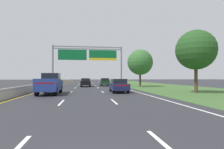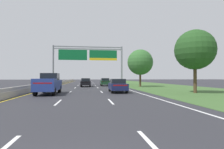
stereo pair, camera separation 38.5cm
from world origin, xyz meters
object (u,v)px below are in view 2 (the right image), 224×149
overhead_sign_gantry (88,57)px  roadside_tree_near (195,50)px  car_darkgreen_right_lane_sedan (105,82)px  car_black_centre_lane_sedan (86,82)px  car_navy_right_lane_sedan (118,85)px  pickup_truck_blue (49,84)px  roadside_tree_mid (140,62)px

overhead_sign_gantry → roadside_tree_near: (11.73, -21.22, -1.32)m
car_darkgreen_right_lane_sedan → car_black_centre_lane_sedan: bearing=128.7°
car_navy_right_lane_sedan → roadside_tree_near: 9.53m
overhead_sign_gantry → pickup_truck_blue: overhead_sign_gantry is taller
car_black_centre_lane_sedan → roadside_tree_near: 20.46m
pickup_truck_blue → roadside_tree_near: size_ratio=0.77×
car_navy_right_lane_sedan → roadside_tree_mid: 14.30m
overhead_sign_gantry → car_black_centre_lane_sedan: (-0.48, -5.30, -5.31)m
pickup_truck_blue → car_navy_right_lane_sedan: 7.62m
car_black_centre_lane_sedan → roadside_tree_mid: size_ratio=0.63×
car_black_centre_lane_sedan → pickup_truck_blue: bearing=166.1°
car_black_centre_lane_sedan → roadside_tree_near: size_ratio=0.63×
overhead_sign_gantry → roadside_tree_near: 24.29m
roadside_tree_near → car_black_centre_lane_sedan: bearing=127.5°
overhead_sign_gantry → car_darkgreen_right_lane_sedan: size_ratio=3.39×
car_navy_right_lane_sedan → roadside_tree_near: (8.38, -2.14, 3.99)m
overhead_sign_gantry → pickup_truck_blue: size_ratio=2.79×
car_darkgreen_right_lane_sedan → car_navy_right_lane_sedan: bearing=-179.0°
car_darkgreen_right_lane_sedan → roadside_tree_near: roadside_tree_near is taller
pickup_truck_blue → car_navy_right_lane_sedan: size_ratio=1.22×
car_navy_right_lane_sedan → car_darkgreen_right_lane_sedan: 16.78m
car_darkgreen_right_lane_sedan → roadside_tree_mid: roadside_tree_mid is taller
roadside_tree_near → car_darkgreen_right_lane_sedan: bearing=113.7°
roadside_tree_near → roadside_tree_mid: 14.60m
car_navy_right_lane_sedan → roadside_tree_mid: roadside_tree_mid is taller
roadside_tree_near → overhead_sign_gantry: bearing=118.9°
roadside_tree_mid → car_darkgreen_right_lane_sedan: bearing=144.1°
pickup_truck_blue → overhead_sign_gantry: bearing=-11.7°
pickup_truck_blue → car_darkgreen_right_lane_sedan: (7.58, 18.05, -0.26)m
overhead_sign_gantry → roadside_tree_mid: bearing=-35.2°
roadside_tree_mid → car_navy_right_lane_sedan: bearing=-117.0°
pickup_truck_blue → roadside_tree_mid: 19.64m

